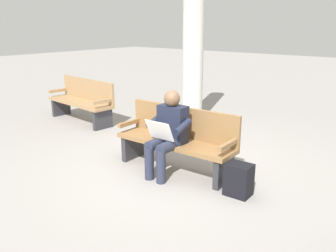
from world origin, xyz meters
name	(u,v)px	position (x,y,z in m)	size (l,w,h in m)	color
ground_plane	(174,170)	(0.00, 0.00, 0.00)	(40.00, 40.00, 0.00)	gray
bench_near	(177,139)	(0.00, -0.07, 0.46)	(1.81, 0.53, 0.90)	olive
person_seated	(168,131)	(-0.01, 0.16, 0.63)	(0.58, 0.58, 1.18)	#1E2338
backpack	(239,180)	(-1.09, 0.11, 0.20)	(0.32, 0.29, 0.41)	black
bench_far	(83,100)	(3.19, -0.91, 0.46)	(1.84, 0.64, 0.90)	#9E7A51
support_pillar	(193,40)	(1.41, -2.46, 1.71)	(0.44, 0.44, 3.42)	beige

